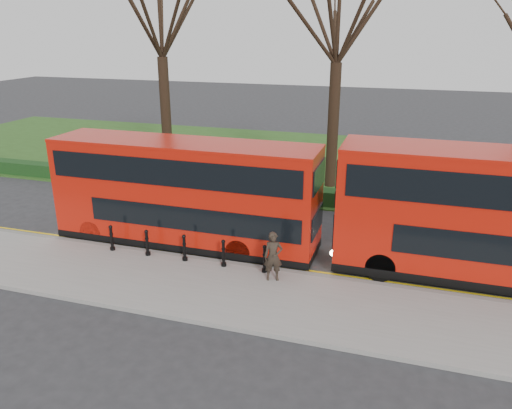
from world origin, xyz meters
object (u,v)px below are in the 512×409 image
(bus_rear, at_px, (512,220))
(bus_lead, at_px, (185,194))
(pedestrian, at_px, (273,256))
(bollard_row, at_px, (184,248))

(bus_rear, bearing_deg, bus_lead, -178.58)
(bus_lead, height_order, bus_rear, bus_rear)
(bus_rear, height_order, pedestrian, bus_rear)
(bus_lead, distance_m, pedestrian, 4.98)
(bus_rear, distance_m, pedestrian, 8.15)
(bus_lead, bearing_deg, bollard_row, -67.41)
(bollard_row, xyz_separation_m, bus_lead, (-0.73, 1.76, 1.51))
(pedestrian, bearing_deg, bus_lead, 135.59)
(bollard_row, height_order, bus_rear, bus_rear)
(bus_lead, bearing_deg, bus_rear, 1.42)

